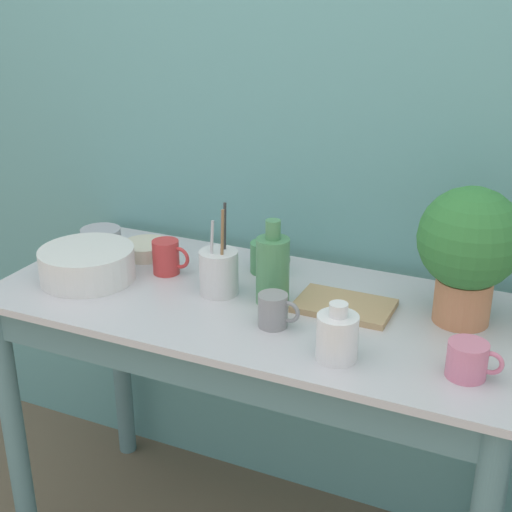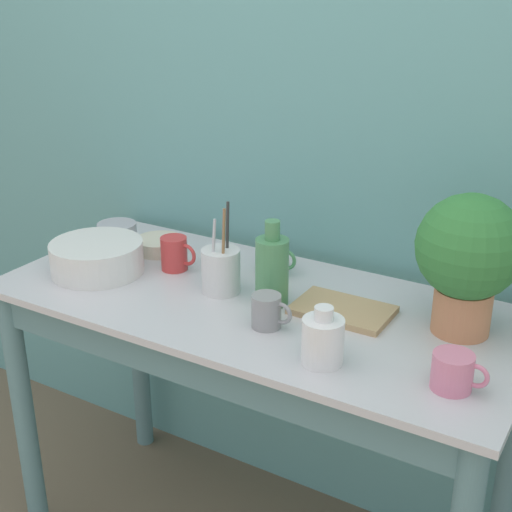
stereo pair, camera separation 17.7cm
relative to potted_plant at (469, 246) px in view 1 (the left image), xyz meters
name	(u,v)px [view 1 (the left image)]	position (x,y,z in m)	size (l,w,h in m)	color
wall_back	(310,133)	(-0.49, 0.27, 0.16)	(6.00, 0.05, 2.40)	#609E9E
counter_table	(252,363)	(-0.49, -0.12, -0.37)	(1.36, 0.62, 0.84)	slate
potted_plant	(469,246)	(0.00, 0.00, 0.00)	(0.24, 0.24, 0.33)	tan
bowl_wash_large	(87,264)	(-0.96, -0.17, -0.15)	(0.26, 0.26, 0.09)	silver
bottle_tall	(273,269)	(-0.45, -0.09, -0.10)	(0.08, 0.08, 0.22)	#4C8C59
bottle_short	(337,336)	(-0.21, -0.29, -0.14)	(0.09, 0.09, 0.13)	white
mug_red	(167,257)	(-0.79, -0.04, -0.15)	(0.11, 0.07, 0.09)	#C63838
mug_green	(266,257)	(-0.54, 0.08, -0.15)	(0.12, 0.08, 0.09)	#4C935B
mug_pink	(468,360)	(0.05, -0.25, -0.15)	(0.12, 0.08, 0.08)	pink
mug_grey	(274,310)	(-0.40, -0.21, -0.15)	(0.10, 0.07, 0.08)	gray
bowl_small_steel	(101,239)	(-1.06, 0.02, -0.16)	(0.12, 0.12, 0.07)	#A8A8B2
bowl_small_cream	(146,249)	(-0.91, 0.04, -0.17)	(0.14, 0.14, 0.04)	beige
utensil_cup	(219,272)	(-0.60, -0.10, -0.13)	(0.10, 0.10, 0.24)	silver
tray_board	(344,306)	(-0.27, -0.05, -0.18)	(0.24, 0.15, 0.02)	tan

